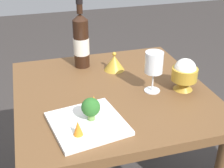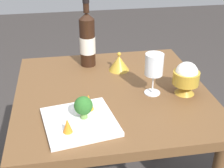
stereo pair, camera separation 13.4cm
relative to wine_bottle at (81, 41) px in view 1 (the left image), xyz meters
name	(u,v)px [view 1 (the left image)]	position (x,y,z in m)	size (l,w,h in m)	color
dining_table	(112,108)	(0.28, 0.07, -0.23)	(0.82, 0.82, 0.73)	brown
wine_bottle	(81,41)	(0.00, 0.00, 0.00)	(0.08, 0.08, 0.34)	black
wine_glass	(154,64)	(0.33, 0.24, 0.00)	(0.08, 0.08, 0.18)	white
rice_bowl	(185,74)	(0.36, 0.37, -0.06)	(0.11, 0.11, 0.14)	gold
rice_bowl_lid	(114,63)	(0.09, 0.14, -0.10)	(0.10, 0.10, 0.09)	gold
serving_plate	(87,124)	(0.50, -0.08, -0.13)	(0.29, 0.29, 0.02)	white
broccoli_floret	(91,108)	(0.49, -0.07, -0.07)	(0.07, 0.07, 0.09)	#729E4C
carrot_garnish_left	(94,103)	(0.44, -0.04, -0.09)	(0.04, 0.04, 0.06)	orange
carrot_garnish_right	(78,128)	(0.57, -0.13, -0.09)	(0.03, 0.03, 0.05)	orange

